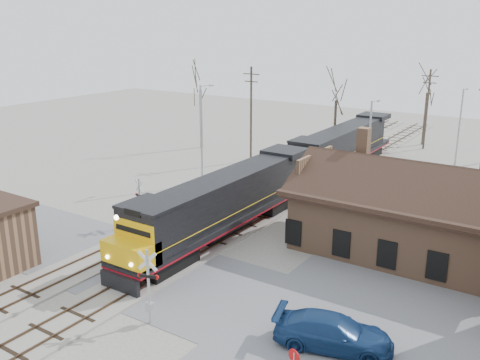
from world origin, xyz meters
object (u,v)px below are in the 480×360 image
object	(u,v)px
locomotive_trailing	(340,148)
parked_car	(333,332)
locomotive_lead	(219,205)
depot	(408,218)

from	to	relation	value
locomotive_trailing	parked_car	world-z (taller)	locomotive_trailing
locomotive_lead	parked_car	xyz separation A→B (m)	(12.51, -8.16, -1.64)
locomotive_lead	locomotive_trailing	xyz separation A→B (m)	(0.00, 21.44, -0.00)
depot	locomotive_trailing	size ratio (longest dim) A/B	0.72
depot	locomotive_lead	xyz separation A→B (m)	(-11.99, -4.97, 0.06)
locomotive_lead	parked_car	world-z (taller)	locomotive_lead
depot	locomotive_lead	world-z (taller)	depot
depot	parked_car	world-z (taller)	depot
parked_car	locomotive_trailing	bearing A→B (deg)	7.86
depot	parked_car	distance (m)	13.24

